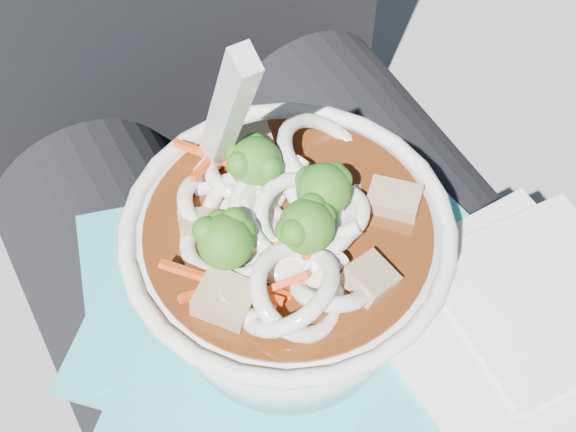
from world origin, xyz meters
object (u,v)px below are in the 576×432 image
plastic_bag (319,370)px  udon_bowl (286,263)px  lap (338,364)px  person_body (275,252)px  stone_ledge (254,374)px

plastic_bag → udon_bowl: size_ratio=1.74×
udon_bowl → lap: bearing=-14.3°
lap → person_body: person_body is taller
lap → udon_bowl: udon_bowl is taller
stone_ledge → udon_bowl: bearing=-104.4°
lap → udon_bowl: 0.15m
lap → plastic_bag: bearing=-141.3°
stone_ledge → lap: lap is taller
plastic_bag → person_body: bearing=74.0°
lap → person_body: bearing=90.0°
lap → udon_bowl: (-0.04, 0.01, 0.15)m
stone_ledge → plastic_bag: (-0.03, -0.18, 0.40)m
udon_bowl → stone_ledge: bearing=75.6°
stone_ledge → udon_bowl: size_ratio=4.71×
stone_ledge → lap: (0.00, -0.15, 0.32)m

